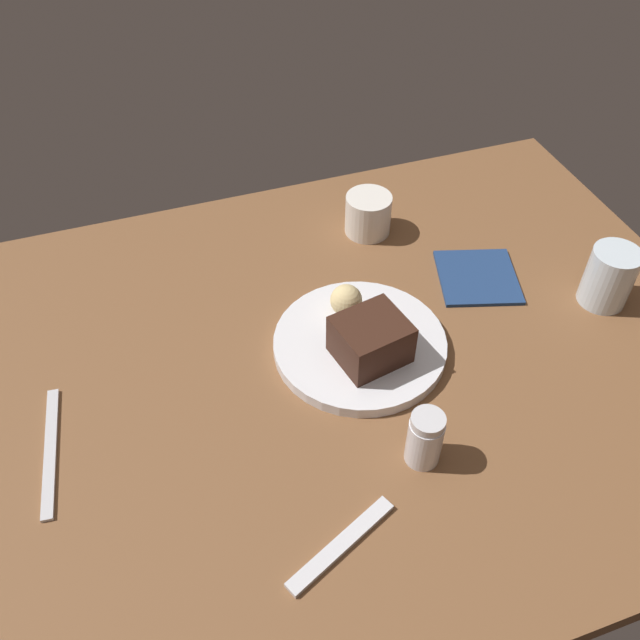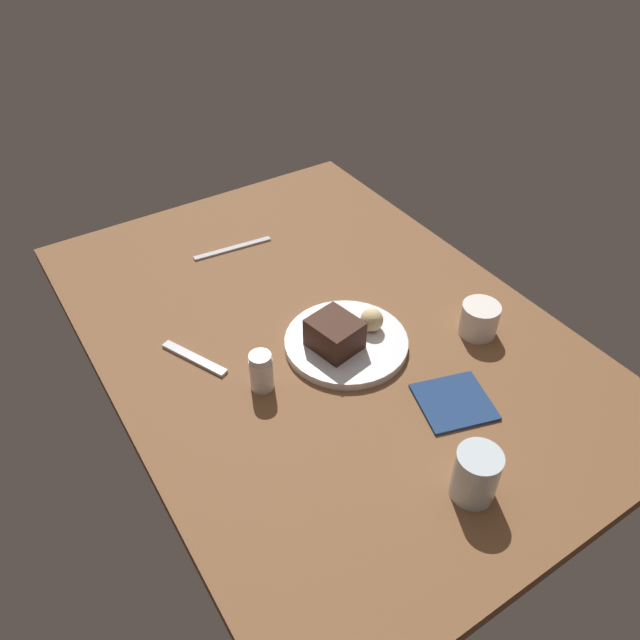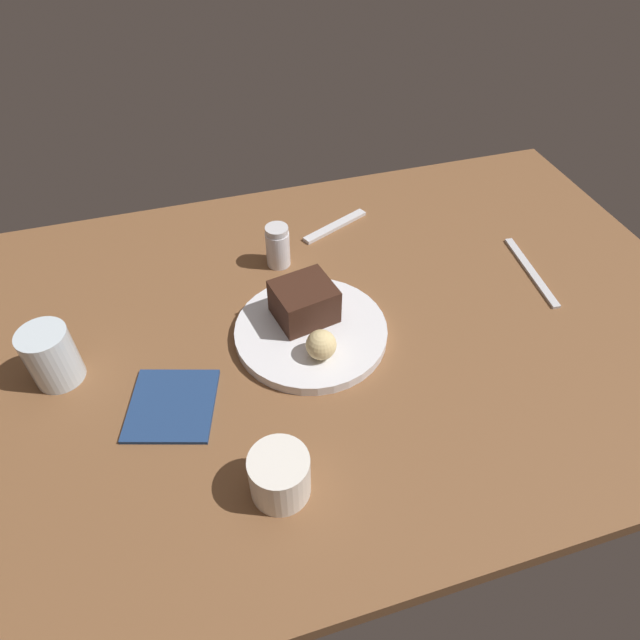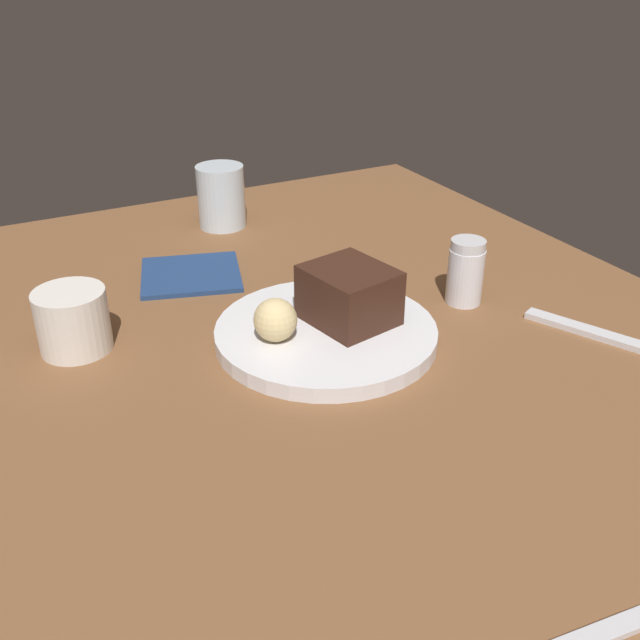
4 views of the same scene
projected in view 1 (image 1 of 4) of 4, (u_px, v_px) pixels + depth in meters
dining_table at (313, 374)px, 93.07cm from camera, size 120.00×84.00×3.00cm
dessert_plate at (360, 344)px, 93.80cm from camera, size 24.00×24.00×1.70cm
chocolate_cake_slice at (371, 340)px, 89.13cm from camera, size 10.40×9.63×6.09cm
bread_roll at (346, 300)px, 95.45cm from camera, size 4.57×4.57×4.57cm
salt_shaker at (425, 438)px, 79.26cm from camera, size 4.26×4.26×7.91cm
water_glass at (609, 277)px, 98.01cm from camera, size 7.00×7.00×9.13cm
coffee_cup at (368, 214)px, 110.47cm from camera, size 7.50×7.50×6.73cm
dessert_spoon at (341, 545)px, 73.82cm from camera, size 14.42×7.79×0.70cm
butter_knife at (50, 451)px, 82.37cm from camera, size 3.27×19.05×0.50cm
folded_napkin at (478, 277)px, 104.34cm from camera, size 14.90×15.30×0.60cm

